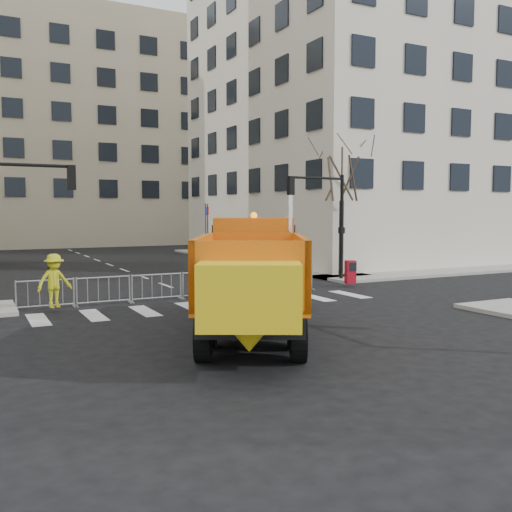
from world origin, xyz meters
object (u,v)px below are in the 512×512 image
plow_truck (253,275)px  cop_b (259,276)px  newspaper_box (350,272)px  cop_c (234,285)px  cop_a (227,283)px  worker (54,281)px

plow_truck → cop_b: size_ratio=5.29×
plow_truck → newspaper_box: size_ratio=9.57×
cop_c → newspaper_box: bearing=162.8°
plow_truck → cop_c: 4.32m
cop_b → cop_c: cop_b is taller
plow_truck → newspaper_box: 11.93m
cop_b → newspaper_box: (5.81, 1.80, -0.29)m
plow_truck → cop_b: bearing=-1.1°
plow_truck → cop_a: size_ratio=6.15×
cop_b → newspaper_box: size_ratio=1.81×
worker → cop_c: bearing=-43.0°
cop_c → worker: size_ratio=1.01×
cop_c → worker: bearing=-69.9°
cop_b → worker: size_ratio=1.04×
cop_b → cop_c: (-1.95, -1.86, -0.02)m
cop_b → newspaper_box: 6.09m
plow_truck → worker: plow_truck is taller
plow_truck → cop_c: size_ratio=5.41×
plow_truck → newspaper_box: bearing=-21.9°
cop_c → worker: 6.36m
cop_c → newspaper_box: 8.58m
cop_b → newspaper_box: bearing=-167.5°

